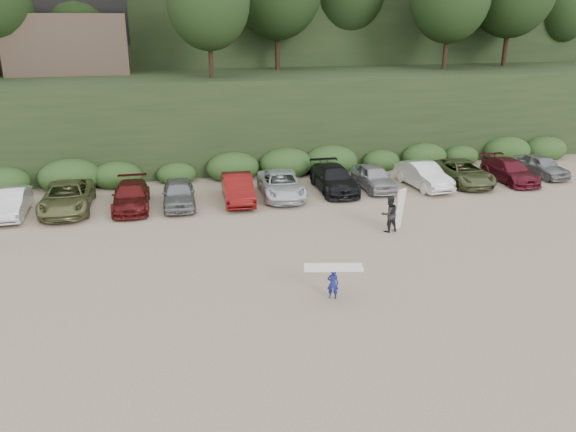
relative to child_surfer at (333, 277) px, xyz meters
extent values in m
plane|color=tan|center=(1.04, 2.58, -0.86)|extent=(120.00, 120.00, 0.00)
cube|color=black|center=(1.04, 24.58, 2.14)|extent=(80.00, 14.00, 6.00)
cube|color=black|center=(1.04, 42.58, 7.14)|extent=(90.00, 30.00, 16.00)
cube|color=#2B491E|center=(0.49, 17.08, -0.26)|extent=(46.20, 2.00, 1.20)
cube|color=brown|center=(-10.96, 26.58, 7.14)|extent=(8.00, 6.00, 4.00)
imported|color=silver|center=(-13.22, 12.67, -0.16)|extent=(1.52, 4.25, 1.40)
imported|color=#62653A|center=(-10.51, 12.89, -0.12)|extent=(2.57, 5.40, 1.49)
imported|color=#551313|center=(-7.23, 12.46, -0.18)|extent=(2.06, 4.74, 1.36)
imported|color=gray|center=(-4.72, 12.23, -0.14)|extent=(1.91, 4.32, 1.44)
imported|color=maroon|center=(-1.47, 12.30, -0.11)|extent=(1.91, 4.66, 1.50)
imported|color=silver|center=(1.09, 12.60, -0.16)|extent=(2.67, 5.19, 1.40)
imported|color=black|center=(4.36, 12.91, -0.13)|extent=(2.23, 5.12, 1.47)
imported|color=#9D9DA1|center=(6.81, 12.75, -0.14)|extent=(1.73, 4.25, 1.44)
imported|color=white|center=(9.81, 12.29, -0.10)|extent=(1.98, 4.72, 1.52)
imported|color=#535C35|center=(12.64, 12.51, -0.16)|extent=(2.54, 5.14, 1.40)
imported|color=maroon|center=(15.70, 12.20, -0.18)|extent=(2.00, 4.73, 1.36)
imported|color=gray|center=(18.43, 12.81, -0.17)|extent=(1.95, 4.18, 1.38)
imported|color=navy|center=(0.00, 0.00, -0.28)|extent=(0.49, 0.41, 1.15)
cube|color=white|center=(0.00, 0.00, 0.36)|extent=(2.19, 1.05, 0.08)
imported|color=black|center=(4.76, 5.85, 0.02)|extent=(0.96, 0.81, 1.76)
cube|color=silver|center=(5.31, 5.94, 0.18)|extent=(0.65, 0.55, 2.07)
camera|label=1|loc=(-6.05, -17.41, 8.78)|focal=35.00mm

